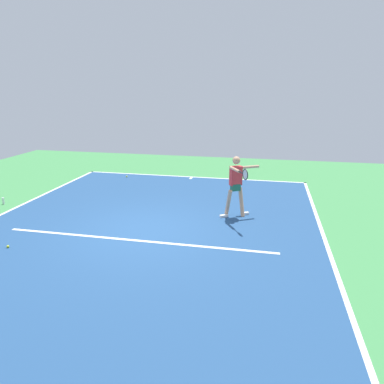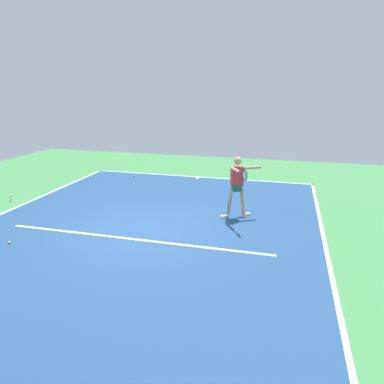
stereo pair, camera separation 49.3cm
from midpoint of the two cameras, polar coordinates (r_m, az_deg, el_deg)
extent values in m
plane|color=#428E4C|center=(9.68, -6.21, -5.94)|extent=(21.29, 21.29, 0.00)
cube|color=navy|center=(9.67, -6.21, -5.93)|extent=(9.34, 12.09, 0.00)
cube|color=white|center=(15.14, 1.98, 2.42)|extent=(9.34, 0.10, 0.01)
cube|color=white|center=(9.18, 22.13, -8.40)|extent=(0.10, 12.09, 0.01)
cube|color=white|center=(12.07, -27.16, -3.13)|extent=(0.10, 12.09, 0.01)
cube|color=white|center=(9.09, -7.77, -7.50)|extent=(7.00, 0.10, 0.01)
cube|color=white|center=(14.95, 1.80, 2.24)|extent=(0.10, 0.30, 0.01)
cylinder|color=tan|center=(10.58, 9.46, -1.70)|extent=(0.28, 0.37, 0.86)
cube|color=white|center=(10.76, 9.99, -3.56)|extent=(0.26, 0.21, 0.07)
cylinder|color=tan|center=(10.41, 7.33, -1.91)|extent=(0.28, 0.37, 0.86)
cube|color=white|center=(10.49, 6.61, -3.94)|extent=(0.26, 0.21, 0.07)
cube|color=#1E664C|center=(10.36, 8.51, 0.69)|extent=(0.31, 0.30, 0.20)
cube|color=red|center=(10.27, 8.59, 2.50)|extent=(0.38, 0.33, 0.55)
sphere|color=tan|center=(10.17, 8.70, 4.95)|extent=(0.22, 0.22, 0.22)
cylinder|color=tan|center=(10.41, 10.90, 3.85)|extent=(0.52, 0.35, 0.08)
cylinder|color=tan|center=(9.90, 8.40, 3.51)|extent=(0.35, 0.52, 0.08)
cylinder|color=black|center=(9.56, 9.33, 3.00)|extent=(0.14, 0.20, 0.03)
torus|color=black|center=(9.34, 9.96, 2.66)|extent=(0.17, 0.27, 0.29)
cylinder|color=silver|center=(9.34, 9.96, 2.66)|extent=(0.13, 0.22, 0.25)
sphere|color=yellow|center=(15.39, -8.39, 2.60)|extent=(0.07, 0.07, 0.07)
sphere|color=#CCE033|center=(9.72, -25.92, -7.29)|extent=(0.07, 0.07, 0.07)
cylinder|color=white|center=(13.23, -26.04, -0.87)|extent=(0.07, 0.07, 0.22)
camera|label=1|loc=(0.25, -88.56, 0.43)|focal=33.32mm
camera|label=2|loc=(0.25, 91.44, -0.43)|focal=33.32mm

